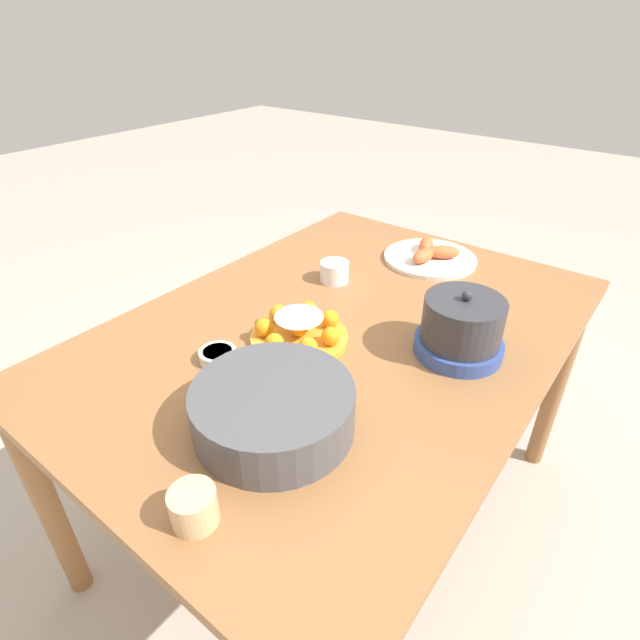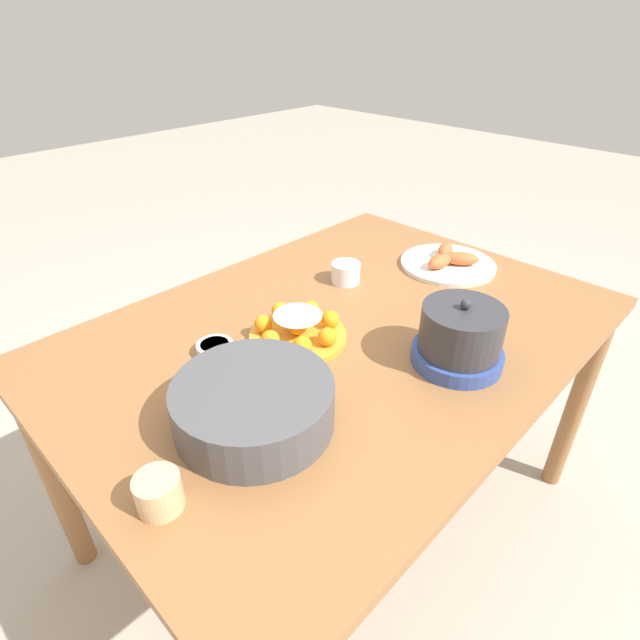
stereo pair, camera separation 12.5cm
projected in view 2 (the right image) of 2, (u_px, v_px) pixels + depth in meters
ground_plane at (336, 514)px, 1.70m from camera, size 12.00×12.00×0.00m
dining_table at (340, 355)px, 1.34m from camera, size 1.42×1.01×0.76m
cake_plate at (298, 330)px, 1.24m from camera, size 0.24×0.24×0.08m
serving_bowl at (254, 403)px, 0.97m from camera, size 0.32×0.32×0.10m
sauce_bowl at (215, 348)px, 1.19m from camera, size 0.09×0.09×0.03m
seafood_platter at (448, 262)px, 1.60m from camera, size 0.30×0.30×0.06m
cup_near at (346, 273)px, 1.50m from camera, size 0.09×0.09×0.06m
cup_far at (159, 493)px, 0.82m from camera, size 0.08×0.08×0.06m
warming_pot at (460, 337)px, 1.13m from camera, size 0.21×0.21×0.17m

